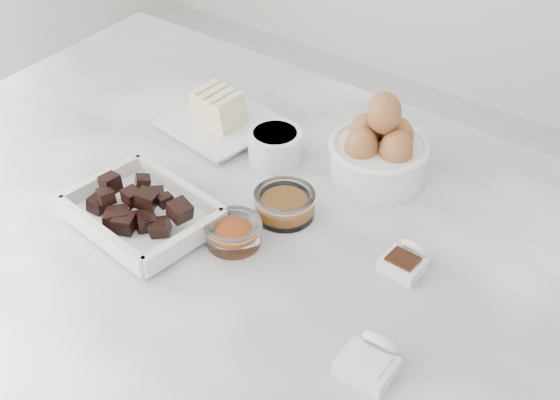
{
  "coord_description": "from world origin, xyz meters",
  "views": [
    {
      "loc": [
        0.49,
        -0.62,
        1.62
      ],
      "look_at": [
        0.02,
        0.03,
        0.98
      ],
      "focal_mm": 50.0,
      "sensor_mm": 36.0,
      "label": 1
    }
  ],
  "objects_px": {
    "sugar_ramekin": "(275,145)",
    "vanilla_spoon": "(405,261)",
    "honey_bowl": "(285,204)",
    "zest_bowl": "(233,231)",
    "butter_plate": "(220,116)",
    "chocolate_dish": "(141,210)",
    "egg_bowl": "(379,151)",
    "salt_spoon": "(370,360)"
  },
  "relations": [
    {
      "from": "egg_bowl",
      "to": "salt_spoon",
      "type": "xyz_separation_m",
      "value": [
        0.17,
        -0.31,
        -0.03
      ]
    },
    {
      "from": "butter_plate",
      "to": "vanilla_spoon",
      "type": "xyz_separation_m",
      "value": [
        0.39,
        -0.11,
        -0.01
      ]
    },
    {
      "from": "honey_bowl",
      "to": "zest_bowl",
      "type": "xyz_separation_m",
      "value": [
        -0.02,
        -0.08,
        -0.0
      ]
    },
    {
      "from": "butter_plate",
      "to": "zest_bowl",
      "type": "relative_size",
      "value": 2.31
    },
    {
      "from": "chocolate_dish",
      "to": "salt_spoon",
      "type": "height_order",
      "value": "chocolate_dish"
    },
    {
      "from": "sugar_ramekin",
      "to": "zest_bowl",
      "type": "distance_m",
      "value": 0.2
    },
    {
      "from": "sugar_ramekin",
      "to": "vanilla_spoon",
      "type": "distance_m",
      "value": 0.29
    },
    {
      "from": "chocolate_dish",
      "to": "butter_plate",
      "type": "distance_m",
      "value": 0.25
    },
    {
      "from": "chocolate_dish",
      "to": "egg_bowl",
      "type": "bearing_deg",
      "value": 53.79
    },
    {
      "from": "butter_plate",
      "to": "honey_bowl",
      "type": "relative_size",
      "value": 2.06
    },
    {
      "from": "chocolate_dish",
      "to": "sugar_ramekin",
      "type": "relative_size",
      "value": 2.62
    },
    {
      "from": "chocolate_dish",
      "to": "egg_bowl",
      "type": "relative_size",
      "value": 1.45
    },
    {
      "from": "sugar_ramekin",
      "to": "vanilla_spoon",
      "type": "xyz_separation_m",
      "value": [
        0.27,
        -0.1,
        -0.01
      ]
    },
    {
      "from": "butter_plate",
      "to": "honey_bowl",
      "type": "distance_m",
      "value": 0.24
    },
    {
      "from": "sugar_ramekin",
      "to": "egg_bowl",
      "type": "bearing_deg",
      "value": 19.88
    },
    {
      "from": "zest_bowl",
      "to": "vanilla_spoon",
      "type": "relative_size",
      "value": 1.19
    },
    {
      "from": "sugar_ramekin",
      "to": "honey_bowl",
      "type": "height_order",
      "value": "sugar_ramekin"
    },
    {
      "from": "vanilla_spoon",
      "to": "honey_bowl",
      "type": "bearing_deg",
      "value": -179.28
    },
    {
      "from": "chocolate_dish",
      "to": "egg_bowl",
      "type": "xyz_separation_m",
      "value": [
        0.2,
        0.28,
        0.02
      ]
    },
    {
      "from": "butter_plate",
      "to": "chocolate_dish",
      "type": "bearing_deg",
      "value": -75.36
    },
    {
      "from": "butter_plate",
      "to": "honey_bowl",
      "type": "bearing_deg",
      "value": -29.01
    },
    {
      "from": "sugar_ramekin",
      "to": "butter_plate",
      "type": "bearing_deg",
      "value": 171.69
    },
    {
      "from": "honey_bowl",
      "to": "vanilla_spoon",
      "type": "relative_size",
      "value": 1.34
    },
    {
      "from": "sugar_ramekin",
      "to": "salt_spoon",
      "type": "bearing_deg",
      "value": -39.27
    },
    {
      "from": "sugar_ramekin",
      "to": "zest_bowl",
      "type": "bearing_deg",
      "value": -69.85
    },
    {
      "from": "butter_plate",
      "to": "honey_bowl",
      "type": "xyz_separation_m",
      "value": [
        0.21,
        -0.12,
        -0.0
      ]
    },
    {
      "from": "egg_bowl",
      "to": "vanilla_spoon",
      "type": "distance_m",
      "value": 0.2
    },
    {
      "from": "chocolate_dish",
      "to": "butter_plate",
      "type": "bearing_deg",
      "value": 104.64
    },
    {
      "from": "sugar_ramekin",
      "to": "honey_bowl",
      "type": "distance_m",
      "value": 0.13
    },
    {
      "from": "butter_plate",
      "to": "sugar_ramekin",
      "type": "bearing_deg",
      "value": -8.31
    },
    {
      "from": "butter_plate",
      "to": "salt_spoon",
      "type": "bearing_deg",
      "value": -32.36
    },
    {
      "from": "chocolate_dish",
      "to": "sugar_ramekin",
      "type": "distance_m",
      "value": 0.23
    },
    {
      "from": "butter_plate",
      "to": "honey_bowl",
      "type": "height_order",
      "value": "butter_plate"
    },
    {
      "from": "egg_bowl",
      "to": "honey_bowl",
      "type": "height_order",
      "value": "egg_bowl"
    },
    {
      "from": "butter_plate",
      "to": "sugar_ramekin",
      "type": "distance_m",
      "value": 0.12
    },
    {
      "from": "chocolate_dish",
      "to": "salt_spoon",
      "type": "bearing_deg",
      "value": -5.63
    },
    {
      "from": "sugar_ramekin",
      "to": "egg_bowl",
      "type": "height_order",
      "value": "egg_bowl"
    },
    {
      "from": "chocolate_dish",
      "to": "honey_bowl",
      "type": "distance_m",
      "value": 0.19
    },
    {
      "from": "zest_bowl",
      "to": "honey_bowl",
      "type": "bearing_deg",
      "value": 76.25
    },
    {
      "from": "salt_spoon",
      "to": "honey_bowl",
      "type": "bearing_deg",
      "value": 144.83
    },
    {
      "from": "zest_bowl",
      "to": "salt_spoon",
      "type": "distance_m",
      "value": 0.26
    },
    {
      "from": "chocolate_dish",
      "to": "salt_spoon",
      "type": "xyz_separation_m",
      "value": [
        0.38,
        -0.04,
        -0.01
      ]
    }
  ]
}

